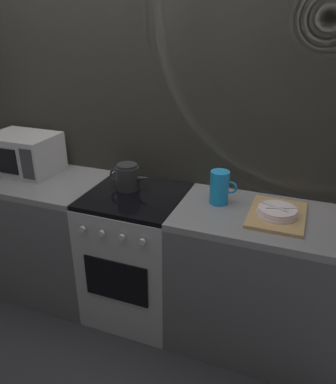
{
  "coord_description": "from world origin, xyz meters",
  "views": [
    {
      "loc": [
        0.97,
        -1.94,
        1.9
      ],
      "look_at": [
        0.22,
        0.0,
        0.95
      ],
      "focal_mm": 35.67,
      "sensor_mm": 36.0,
      "label": 1
    }
  ],
  "objects_px": {
    "pitcher": "(220,187)",
    "dish_pile": "(277,213)",
    "stove_unit": "(137,255)",
    "kettle": "(128,177)",
    "microwave": "(24,153)"
  },
  "relations": [
    {
      "from": "pitcher",
      "to": "dish_pile",
      "type": "relative_size",
      "value": 0.5
    },
    {
      "from": "stove_unit",
      "to": "kettle",
      "type": "relative_size",
      "value": 3.16
    },
    {
      "from": "stove_unit",
      "to": "dish_pile",
      "type": "xyz_separation_m",
      "value": [
        0.86,
        0.01,
        0.47
      ]
    },
    {
      "from": "stove_unit",
      "to": "kettle",
      "type": "distance_m",
      "value": 0.54
    },
    {
      "from": "dish_pile",
      "to": "microwave",
      "type": "bearing_deg",
      "value": 177.83
    },
    {
      "from": "pitcher",
      "to": "dish_pile",
      "type": "bearing_deg",
      "value": -10.07
    },
    {
      "from": "stove_unit",
      "to": "pitcher",
      "type": "relative_size",
      "value": 4.5
    },
    {
      "from": "pitcher",
      "to": "microwave",
      "type": "bearing_deg",
      "value": 179.78
    },
    {
      "from": "kettle",
      "to": "dish_pile",
      "type": "xyz_separation_m",
      "value": [
        0.94,
        -0.05,
        -0.06
      ]
    },
    {
      "from": "microwave",
      "to": "dish_pile",
      "type": "height_order",
      "value": "microwave"
    },
    {
      "from": "microwave",
      "to": "dish_pile",
      "type": "bearing_deg",
      "value": -2.17
    },
    {
      "from": "kettle",
      "to": "pitcher",
      "type": "distance_m",
      "value": 0.6
    },
    {
      "from": "stove_unit",
      "to": "pitcher",
      "type": "bearing_deg",
      "value": 7.42
    },
    {
      "from": "microwave",
      "to": "kettle",
      "type": "relative_size",
      "value": 1.62
    },
    {
      "from": "kettle",
      "to": "pitcher",
      "type": "bearing_deg",
      "value": 0.68
    }
  ]
}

